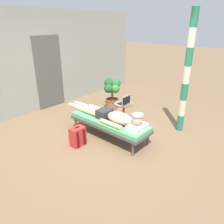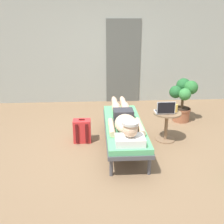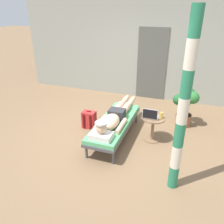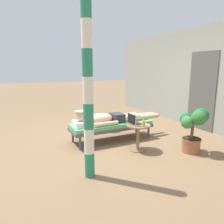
# 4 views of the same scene
# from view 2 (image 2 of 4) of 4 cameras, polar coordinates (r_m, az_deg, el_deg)

# --- Properties ---
(ground_plane) EXTENTS (40.00, 40.00, 0.00)m
(ground_plane) POSITION_cam_2_polar(r_m,az_deg,el_deg) (4.35, 1.20, -7.86)
(ground_plane) COLOR #846647
(house_wall_back) EXTENTS (7.60, 0.20, 2.70)m
(house_wall_back) POSITION_cam_2_polar(r_m,az_deg,el_deg) (6.55, 0.30, 14.05)
(house_wall_back) COLOR #999E93
(house_wall_back) RESTS_ON ground
(house_door_panel) EXTENTS (0.84, 0.03, 2.04)m
(house_door_panel) POSITION_cam_2_polar(r_m,az_deg,el_deg) (6.50, 2.49, 11.06)
(house_door_panel) COLOR #545651
(house_door_panel) RESTS_ON ground
(lounge_chair) EXTENTS (0.63, 1.88, 0.42)m
(lounge_chair) POSITION_cam_2_polar(r_m,az_deg,el_deg) (4.23, 2.70, -3.50)
(lounge_chair) COLOR #4C4C51
(lounge_chair) RESTS_ON ground
(person_reclining) EXTENTS (0.53, 2.17, 0.33)m
(person_reclining) POSITION_cam_2_polar(r_m,az_deg,el_deg) (4.11, 2.83, -1.62)
(person_reclining) COLOR white
(person_reclining) RESTS_ON lounge_chair
(side_table) EXTENTS (0.48, 0.48, 0.52)m
(side_table) POSITION_cam_2_polar(r_m,az_deg,el_deg) (4.56, 12.04, -2.02)
(side_table) COLOR #8C6B4C
(side_table) RESTS_ON ground
(laptop) EXTENTS (0.31, 0.24, 0.23)m
(laptop) POSITION_cam_2_polar(r_m,az_deg,el_deg) (4.42, 11.67, 0.43)
(laptop) COLOR silver
(laptop) RESTS_ON side_table
(drink_glass) EXTENTS (0.06, 0.06, 0.13)m
(drink_glass) POSITION_cam_2_polar(r_m,az_deg,el_deg) (4.54, 14.02, 0.85)
(drink_glass) COLOR gold
(drink_glass) RESTS_ON side_table
(backpack) EXTENTS (0.30, 0.26, 0.42)m
(backpack) POSITION_cam_2_polar(r_m,az_deg,el_deg) (4.50, -6.65, -4.21)
(backpack) COLOR red
(backpack) RESTS_ON ground
(potted_plant) EXTENTS (0.57, 0.55, 0.88)m
(potted_plant) POSITION_cam_2_polar(r_m,az_deg,el_deg) (5.48, 15.54, 3.19)
(potted_plant) COLOR #9E5B3D
(potted_plant) RESTS_ON ground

